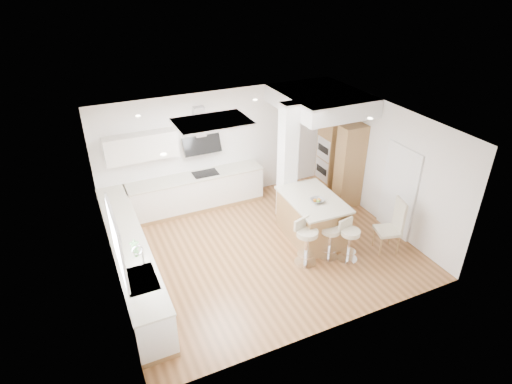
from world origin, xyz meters
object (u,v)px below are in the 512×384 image
bar_stool_c (349,238)px  bar_stool_b (329,236)px  bar_stool_a (306,240)px  dining_chair (393,224)px  peninsula (312,218)px

bar_stool_c → bar_stool_b: bearing=132.6°
bar_stool_b → bar_stool_c: 0.39m
bar_stool_a → bar_stool_b: size_ratio=1.11×
bar_stool_c → dining_chair: bearing=-16.6°
peninsula → dining_chair: size_ratio=1.37×
peninsula → bar_stool_a: (-0.59, -0.74, 0.07)m
peninsula → dining_chair: 1.70m
bar_stool_b → dining_chair: (1.33, -0.35, 0.13)m
bar_stool_b → dining_chair: size_ratio=0.75×
peninsula → bar_stool_b: size_ratio=1.82×
peninsula → bar_stool_c: size_ratio=1.81×
peninsula → bar_stool_b: bearing=-91.9°
peninsula → bar_stool_a: 0.95m
bar_stool_b → bar_stool_c: (0.31, -0.24, 0.00)m
dining_chair → bar_stool_b: bearing=-178.7°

